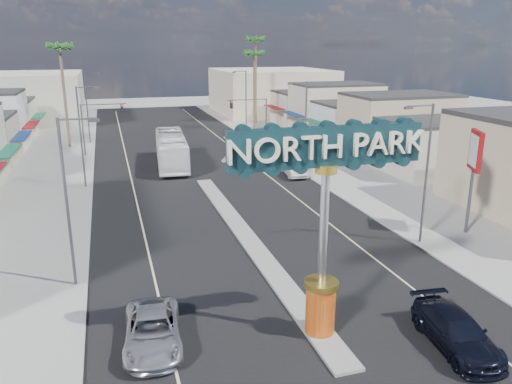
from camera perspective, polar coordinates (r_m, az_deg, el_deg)
ground at (r=48.24m, az=-6.21°, el=1.49°), size 160.00×160.00×0.00m
road at (r=48.24m, az=-6.22°, el=1.49°), size 20.00×120.00×0.01m
median_island at (r=33.37m, az=-1.07°, el=-5.18°), size 1.30×30.00×0.16m
sidewalk_left at (r=47.85m, az=-22.92°, el=0.21°), size 8.00×120.00×0.12m
sidewalk_right at (r=52.49m, az=8.98°, el=2.68°), size 8.00×120.00×0.12m
storefront_row_right at (r=67.82m, az=12.06°, el=8.15°), size 12.00×42.00×6.00m
backdrop_far_left at (r=92.29m, az=-25.54°, el=9.67°), size 20.00×20.00×8.00m
backdrop_far_right at (r=96.17m, az=1.77°, el=11.45°), size 20.00×20.00×8.00m
gateway_sign at (r=20.73m, az=7.86°, el=-1.83°), size 8.20×1.50×9.15m
traffic_signal_left at (r=60.43m, az=-17.55°, el=7.99°), size 5.09×0.45×6.00m
traffic_signal_right at (r=62.91m, az=-0.41°, el=9.05°), size 5.09×0.45×6.00m
streetlight_l_near at (r=26.98m, az=-20.54°, el=-0.34°), size 2.03×0.22×9.00m
streetlight_l_mid at (r=46.51m, az=-19.22°, el=6.50°), size 2.03×0.22×9.00m
streetlight_l_far at (r=68.31m, az=-18.64°, el=9.46°), size 2.03×0.22×9.00m
streetlight_r_near at (r=32.79m, az=18.74°, el=2.69°), size 2.03×0.22×9.00m
streetlight_r_mid at (r=50.10m, az=5.52°, el=7.99°), size 2.03×0.22×9.00m
streetlight_r_far at (r=70.80m, az=-1.28°, el=10.52°), size 2.03×0.22×9.00m
palm_left_far at (r=66.05m, az=-21.49°, el=14.60°), size 2.60×2.60×13.10m
palm_right_mid at (r=75.00m, az=-0.19°, el=15.10°), size 2.60×2.60×12.10m
palm_right_far at (r=81.30m, az=-0.04°, el=16.46°), size 2.60×2.60×14.10m
suv_left at (r=22.45m, az=-11.73°, el=-15.23°), size 2.79×5.30×1.42m
suv_right at (r=23.47m, az=21.91°, el=-14.57°), size 2.62×5.31×1.48m
car_parked_right at (r=49.40m, az=4.31°, el=2.88°), size 2.29×5.16×1.65m
city_bus at (r=53.78m, az=-9.66°, el=4.81°), size 3.93×12.72×3.49m
bank_pylon_sign at (r=35.60m, az=23.74°, el=3.74°), size 1.15×2.10×6.97m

